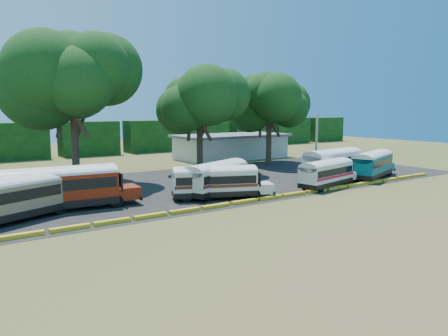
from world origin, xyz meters
TOP-DOWN VIEW (x-y plane):
  - ground at (0.00, 0.00)m, footprint 160.00×160.00m
  - asphalt_strip at (1.00, 12.00)m, footprint 64.00×24.00m
  - curb at (-0.00, 1.00)m, footprint 53.70×0.45m
  - terminal_building at (18.00, 30.00)m, footprint 19.00×9.00m
  - treeline_backdrop at (0.00, 48.00)m, footprint 130.00×4.00m
  - bus_beige at (-19.70, 5.54)m, footprint 10.36×6.32m
  - bus_red at (-15.26, 7.29)m, footprint 11.30×3.77m
  - bus_cream_west at (-2.42, 3.99)m, footprint 9.52×5.68m
  - bus_cream_east at (-1.28, 5.57)m, footprint 9.94×6.07m
  - bus_white_red at (10.34, 2.18)m, footprint 9.20×3.95m
  - bus_white_blue at (15.72, 5.98)m, footprint 11.00×4.28m
  - bus_teal at (19.31, 3.15)m, footprint 10.16×5.63m
  - tree_west at (-10.82, 18.78)m, footprint 12.60×12.60m
  - tree_center at (4.98, 18.90)m, footprint 9.60×9.60m
  - tree_east at (18.11, 20.64)m, footprint 9.82×9.82m
  - utility_pole at (18.34, 11.34)m, footprint 1.60×0.30m

SIDE VIEW (x-z plane):
  - ground at x=0.00m, z-range 0.00..0.00m
  - asphalt_strip at x=1.00m, z-range 0.00..0.02m
  - curb at x=0.00m, z-range 0.00..0.30m
  - bus_white_red at x=10.34m, z-range 0.19..3.13m
  - bus_cream_west at x=-2.42m, z-range 0.20..3.28m
  - bus_cream_east at x=-1.28m, z-range 0.21..3.43m
  - bus_teal at x=19.31m, z-range 0.24..3.50m
  - bus_beige at x=-19.70m, z-range 0.25..3.60m
  - bus_white_blue at x=15.72m, z-range 0.23..3.75m
  - terminal_building at x=18.00m, z-range 0.03..4.03m
  - bus_red at x=-15.26m, z-range 0.27..3.91m
  - treeline_backdrop at x=0.00m, z-range 0.00..6.00m
  - utility_pole at x=18.34m, z-range 0.11..7.72m
  - tree_east at x=18.11m, z-range 2.85..15.85m
  - tree_center at x=4.98m, z-range 2.94..15.96m
  - tree_west at x=-10.82m, z-range 3.48..19.76m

